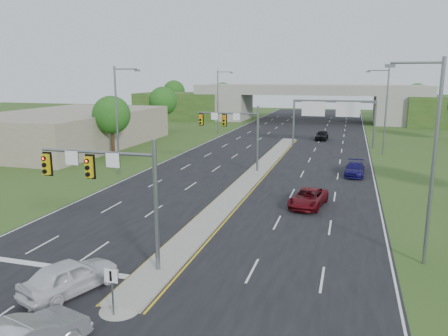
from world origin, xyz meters
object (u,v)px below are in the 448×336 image
signal_mast_near (114,182)px  sign_gantry (333,110)px  keep_right_sign (112,284)px  car_far_b (355,169)px  car_far_c (322,135)px  overpass (308,105)px  signal_mast_far (237,127)px  car_white (70,276)px  car_far_a (308,198)px

signal_mast_near → sign_gantry: size_ratio=0.60×
keep_right_sign → car_far_b: bearing=72.2°
signal_mast_near → sign_gantry: (8.95, 44.99, 0.51)m
keep_right_sign → car_far_c: keep_right_sign is taller
overpass → keep_right_sign: bearing=-90.0°
signal_mast_far → car_far_c: signal_mast_far is taller
keep_right_sign → sign_gantry: size_ratio=0.19×
car_white → car_far_b: size_ratio=1.02×
car_far_b → car_far_c: size_ratio=1.05×
keep_right_sign → car_far_a: (6.39, 18.54, -0.81)m
car_far_c → signal_mast_far: bearing=-102.1°
signal_mast_far → car_white: signal_mast_far is taller
sign_gantry → car_far_a: bearing=-90.5°
signal_mast_near → car_far_a: signal_mast_near is taller
keep_right_sign → sign_gantry: 50.04m
car_far_b → car_far_a: bearing=-103.2°
car_far_c → signal_mast_near: bearing=-94.8°
car_far_c → sign_gantry: bearing=-71.7°
car_far_a → car_far_c: car_far_c is taller
car_far_a → car_far_b: car_far_a is taller
overpass → car_far_a: bearing=-84.5°
signal_mast_near → car_far_b: signal_mast_near is taller
sign_gantry → car_far_c: bearing=105.1°
signal_mast_near → overpass: 80.11m
sign_gantry → signal_mast_far: bearing=-114.1°
signal_mast_far → car_far_a: (8.65, -10.91, -4.02)m
car_white → car_far_a: 19.59m
keep_right_sign → sign_gantry: (6.68, 49.45, 3.72)m
sign_gantry → car_white: 49.25m
overpass → car_far_b: 54.66m
signal_mast_far → sign_gantry: bearing=65.9°
sign_gantry → car_far_a: (-0.29, -30.91, -4.54)m
car_far_b → overpass: bearing=103.3°
overpass → car_far_a: 66.36m
signal_mast_far → overpass: (2.26, 55.07, -1.17)m
signal_mast_far → keep_right_sign: size_ratio=3.18×
signal_mast_far → car_white: (-0.78, -28.08, -3.90)m
car_far_c → overpass: bearing=103.0°
keep_right_sign → car_white: 3.41m
overpass → car_far_c: bearing=-80.2°
overpass → car_far_a: size_ratio=16.31×
sign_gantry → car_far_b: sign_gantry is taller
overpass → car_white: size_ratio=16.85×
signal_mast_near → sign_gantry: 45.88m
car_white → car_far_c: bearing=-77.5°
signal_mast_far → sign_gantry: (8.95, 19.99, 0.51)m
signal_mast_far → car_far_c: size_ratio=1.58×
keep_right_sign → car_far_a: 19.63m
overpass → signal_mast_far: bearing=-92.4°
sign_gantry → overpass: size_ratio=0.14×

